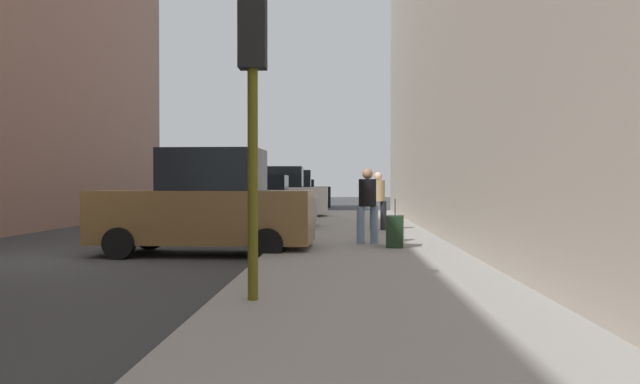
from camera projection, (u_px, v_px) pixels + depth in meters
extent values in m
plane|color=#38383A|center=(63.00, 260.00, 12.37)|extent=(120.00, 120.00, 0.00)
cube|color=gray|center=(366.00, 257.00, 12.15)|extent=(4.00, 40.00, 0.15)
cube|color=brown|center=(204.00, 216.00, 13.26)|extent=(4.66, 2.00, 1.10)
cube|color=black|center=(213.00, 170.00, 13.23)|extent=(2.12, 1.63, 0.90)
cylinder|color=black|center=(150.00, 236.00, 14.29)|extent=(0.65, 0.24, 0.64)
cylinder|color=black|center=(119.00, 243.00, 12.45)|extent=(0.65, 0.24, 0.64)
cylinder|color=black|center=(280.00, 236.00, 14.08)|extent=(0.65, 0.24, 0.64)
cylinder|color=black|center=(267.00, 244.00, 12.24)|extent=(0.65, 0.24, 0.64)
cube|color=slate|center=(251.00, 209.00, 20.06)|extent=(4.21, 1.87, 0.84)
cube|color=black|center=(257.00, 186.00, 20.05)|extent=(1.90, 1.58, 0.70)
cylinder|color=black|center=(215.00, 219.00, 21.03)|extent=(0.64, 0.22, 0.64)
cylinder|color=black|center=(203.00, 223.00, 19.19)|extent=(0.64, 0.22, 0.64)
cylinder|color=black|center=(295.00, 219.00, 20.95)|extent=(0.64, 0.22, 0.64)
cylinder|color=black|center=(291.00, 223.00, 19.11)|extent=(0.64, 0.22, 0.64)
cube|color=silver|center=(274.00, 200.00, 26.62)|extent=(4.62, 1.90, 1.10)
cube|color=black|center=(278.00, 177.00, 26.60)|extent=(2.09, 1.59, 0.90)
cylinder|color=black|center=(242.00, 211.00, 27.58)|extent=(0.64, 0.23, 0.64)
cylinder|color=black|center=(236.00, 213.00, 25.74)|extent=(0.64, 0.23, 0.64)
cylinder|color=black|center=(310.00, 211.00, 27.51)|extent=(0.64, 0.23, 0.64)
cylinder|color=black|center=(308.00, 213.00, 25.67)|extent=(0.64, 0.23, 0.64)
cube|color=black|center=(288.00, 197.00, 33.43)|extent=(4.64, 1.94, 1.10)
cube|color=black|center=(292.00, 179.00, 33.42)|extent=(2.10, 1.61, 0.90)
cylinder|color=black|center=(262.00, 206.00, 34.38)|extent=(0.64, 0.23, 0.64)
cylinder|color=black|center=(258.00, 207.00, 32.54)|extent=(0.64, 0.23, 0.64)
cylinder|color=black|center=(316.00, 206.00, 34.34)|extent=(0.64, 0.23, 0.64)
cylinder|color=black|center=(315.00, 207.00, 32.50)|extent=(0.64, 0.23, 0.64)
cube|color=navy|center=(296.00, 197.00, 39.29)|extent=(4.25, 1.95, 0.84)
cube|color=black|center=(299.00, 185.00, 39.28)|extent=(1.93, 1.61, 0.70)
cylinder|color=black|center=(276.00, 202.00, 40.23)|extent=(0.65, 0.24, 0.64)
cylinder|color=black|center=(273.00, 203.00, 38.39)|extent=(0.65, 0.24, 0.64)
cylinder|color=black|center=(318.00, 202.00, 40.20)|extent=(0.65, 0.24, 0.64)
cylinder|color=black|center=(317.00, 203.00, 38.37)|extent=(0.65, 0.24, 0.64)
cylinder|color=red|center=(300.00, 226.00, 16.03)|extent=(0.22, 0.22, 0.55)
sphere|color=red|center=(300.00, 213.00, 16.02)|extent=(0.20, 0.20, 0.20)
cylinder|color=red|center=(294.00, 225.00, 16.03)|extent=(0.10, 0.09, 0.09)
cylinder|color=red|center=(306.00, 225.00, 16.02)|extent=(0.10, 0.09, 0.09)
cylinder|color=#514C0F|center=(253.00, 146.00, 7.27)|extent=(0.12, 0.12, 3.60)
cube|color=black|center=(253.00, 30.00, 7.26)|extent=(0.32, 0.24, 0.90)
sphere|color=red|center=(254.00, 9.00, 7.38)|extent=(0.14, 0.14, 0.14)
sphere|color=yellow|center=(254.00, 33.00, 7.39)|extent=(0.14, 0.14, 0.14)
sphere|color=green|center=(254.00, 57.00, 7.39)|extent=(0.14, 0.14, 0.14)
cylinder|color=#728CB2|center=(374.00, 225.00, 14.18)|extent=(0.22, 0.22, 0.85)
cylinder|color=#728CB2|center=(361.00, 225.00, 14.12)|extent=(0.22, 0.22, 0.85)
cylinder|color=black|center=(367.00, 193.00, 14.14)|extent=(0.49, 0.49, 0.62)
sphere|color=#997051|center=(367.00, 174.00, 14.13)|extent=(0.24, 0.24, 0.24)
cylinder|color=black|center=(373.00, 215.00, 18.49)|extent=(0.22, 0.22, 0.85)
cylinder|color=black|center=(383.00, 216.00, 18.38)|extent=(0.22, 0.22, 0.85)
cylinder|color=tan|center=(378.00, 191.00, 18.43)|extent=(0.50, 0.50, 0.62)
sphere|color=beige|center=(378.00, 176.00, 18.42)|extent=(0.24, 0.24, 0.24)
cube|color=black|center=(395.00, 231.00, 13.39)|extent=(0.43, 0.60, 0.68)
cylinder|color=#333333|center=(395.00, 207.00, 13.38)|extent=(0.02, 0.02, 0.36)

